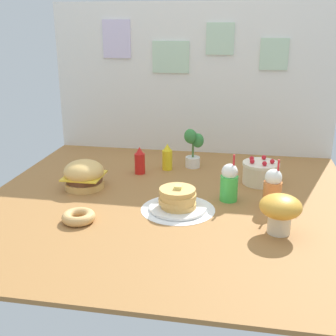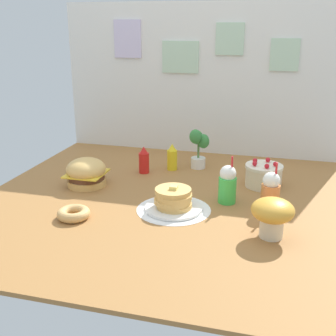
% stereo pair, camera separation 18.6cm
% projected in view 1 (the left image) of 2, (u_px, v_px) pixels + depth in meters
% --- Properties ---
extents(ground_plane, '(1.96, 1.87, 0.02)m').
position_uv_depth(ground_plane, '(169.00, 202.00, 2.28)').
color(ground_plane, '#9E6B38').
extents(back_wall, '(1.96, 0.04, 1.03)m').
position_uv_depth(back_wall, '(192.00, 79.00, 2.97)').
color(back_wall, silver).
rests_on(back_wall, ground_plane).
extents(doily_mat, '(0.38, 0.38, 0.00)m').
position_uv_depth(doily_mat, '(178.00, 209.00, 2.16)').
color(doily_mat, white).
rests_on(doily_mat, ground_plane).
extents(burger, '(0.23, 0.23, 0.16)m').
position_uv_depth(burger, '(84.00, 175.00, 2.42)').
color(burger, '#DBA859').
rests_on(burger, ground_plane).
extents(pancake_stack, '(0.29, 0.29, 0.13)m').
position_uv_depth(pancake_stack, '(178.00, 200.00, 2.14)').
color(pancake_stack, white).
rests_on(pancake_stack, doily_mat).
extents(layer_cake, '(0.21, 0.21, 0.16)m').
position_uv_depth(layer_cake, '(261.00, 173.00, 2.49)').
color(layer_cake, beige).
rests_on(layer_cake, ground_plane).
extents(ketchup_bottle, '(0.06, 0.06, 0.17)m').
position_uv_depth(ketchup_bottle, '(140.00, 161.00, 2.65)').
color(ketchup_bottle, red).
rests_on(ketchup_bottle, ground_plane).
extents(mustard_bottle, '(0.06, 0.06, 0.17)m').
position_uv_depth(mustard_bottle, '(167.00, 158.00, 2.72)').
color(mustard_bottle, yellow).
rests_on(mustard_bottle, ground_plane).
extents(cream_soda_cup, '(0.09, 0.09, 0.26)m').
position_uv_depth(cream_soda_cup, '(229.00, 183.00, 2.24)').
color(cream_soda_cup, green).
rests_on(cream_soda_cup, ground_plane).
extents(orange_float_cup, '(0.09, 0.09, 0.26)m').
position_uv_depth(orange_float_cup, '(273.00, 188.00, 2.16)').
color(orange_float_cup, orange).
rests_on(orange_float_cup, ground_plane).
extents(donut_pink_glaze, '(0.16, 0.16, 0.05)m').
position_uv_depth(donut_pink_glaze, '(79.00, 217.00, 2.02)').
color(donut_pink_glaze, tan).
rests_on(donut_pink_glaze, ground_plane).
extents(potted_plant, '(0.12, 0.10, 0.26)m').
position_uv_depth(potted_plant, '(193.00, 146.00, 2.75)').
color(potted_plant, white).
rests_on(potted_plant, ground_plane).
extents(mushroom_stool, '(0.19, 0.19, 0.18)m').
position_uv_depth(mushroom_stool, '(280.00, 210.00, 1.89)').
color(mushroom_stool, beige).
rests_on(mushroom_stool, ground_plane).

